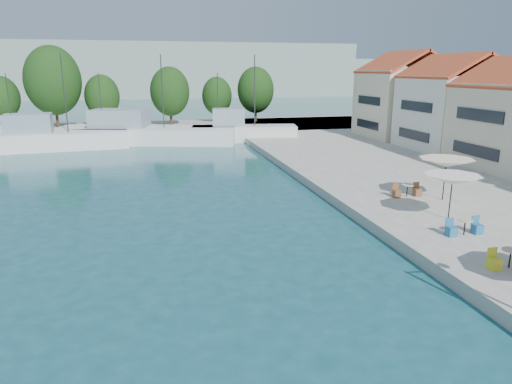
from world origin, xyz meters
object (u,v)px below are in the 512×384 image
object	(u,v)px
trawler_03	(142,134)
umbrella_cream	(446,163)
trawler_04	(242,132)
umbrella_white	(453,180)
trawler_02	(50,140)

from	to	relation	value
trawler_03	umbrella_cream	bearing A→B (deg)	-45.05
umbrella_cream	trawler_04	bearing A→B (deg)	101.67
trawler_03	umbrella_cream	xyz separation A→B (m)	(17.53, -30.89, 1.79)
trawler_03	umbrella_white	distance (m)	37.60
trawler_03	umbrella_cream	world-z (taller)	trawler_03
trawler_04	umbrella_cream	bearing A→B (deg)	-68.38
trawler_02	trawler_03	world-z (taller)	same
umbrella_white	umbrella_cream	world-z (taller)	umbrella_cream
umbrella_white	umbrella_cream	bearing A→B (deg)	59.15
trawler_04	umbrella_white	distance (m)	33.29
trawler_04	umbrella_white	size ratio (longest dim) A/B	4.34
trawler_04	umbrella_cream	size ratio (longest dim) A/B	3.92
trawler_02	umbrella_white	xyz separation A→B (m)	(25.00, -31.63, 1.64)
umbrella_cream	trawler_03	bearing A→B (deg)	119.58
trawler_02	umbrella_white	world-z (taller)	trawler_02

